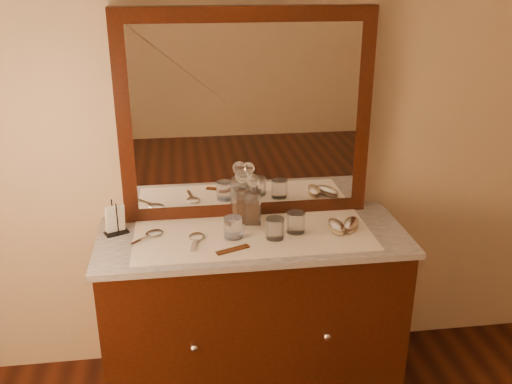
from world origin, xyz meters
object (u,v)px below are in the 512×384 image
Objects in this scene: decanter_right at (253,204)px; hand_mirror_inner at (196,238)px; comb at (233,250)px; hand_mirror_outer at (152,235)px; mirror_frame at (246,116)px; dresser_cabinet at (253,314)px; decanter_left at (242,202)px; pin_dish at (233,235)px; brush_near at (337,227)px; napkin_rack at (115,221)px; brush_far at (351,225)px.

hand_mirror_inner is at bearing -151.87° from decanter_right.
comb is at bearing -39.29° from hand_mirror_inner.
mirror_frame is at bearing 24.44° from hand_mirror_outer.
decanter_right reaches higher than dresser_cabinet.
decanter_left reaches higher than decanter_right.
pin_dish is 0.28× the size of decanter_left.
brush_near is 0.66m from hand_mirror_inner.
dresser_cabinet is 19.05× the size of pin_dish.
hand_mirror_outer is (-0.36, 0.19, 0.00)m from comb.
hand_mirror_outer is (-0.48, -0.09, -0.09)m from decanter_right.
mirror_frame reaches higher than comb.
decanter_left reaches higher than hand_mirror_outer.
dresser_cabinet is 0.55m from decanter_right.
comb is 0.40m from hand_mirror_outer.
decanter_left is at bearing 69.59° from pin_dish.
hand_mirror_inner is (0.20, -0.06, -0.00)m from hand_mirror_outer.
napkin_rack reaches higher than brush_far.
napkin_rack reaches higher than dresser_cabinet.
brush_far is at bearing -1.69° from dresser_cabinet.
decanter_right is (0.02, 0.12, 0.54)m from dresser_cabinet.
brush_near is at bearing 0.54° from hand_mirror_inner.
brush_near is (0.38, -0.14, -0.08)m from decanter_right.
brush_far is (0.45, -0.13, -0.08)m from decanter_right.
decanter_left reaches higher than comb.
mirror_frame reaches higher than dresser_cabinet.
pin_dish is 0.45× the size of brush_far.
mirror_frame is 16.33× the size of pin_dish.
dresser_cabinet is 0.57m from decanter_left.
decanter_right is at bearing 43.70° from comb.
mirror_frame is 0.62m from hand_mirror_inner.
napkin_rack is 0.85× the size of hand_mirror_inner.
decanter_left reaches higher than brush_far.
decanter_right is 0.50m from hand_mirror_outer.
brush_near is 0.07m from brush_far.
dresser_cabinet is 5.62× the size of decanter_right.
napkin_rack is 0.64× the size of decanter_right.
dresser_cabinet is at bearing 178.31° from brush_far.
napkin_rack is at bearing 159.29° from hand_mirror_outer.
mirror_frame is 4.54× the size of decanter_left.
dresser_cabinet is 0.81m from napkin_rack.
pin_dish is at bearing -128.79° from decanter_right.
comb is 0.59m from brush_far.
decanter_right is at bearing -27.18° from decanter_left.
pin_dish is 0.38m from hand_mirror_outer.
decanter_right reaches higher than brush_far.
pin_dish is 0.46× the size of napkin_rack.
comb is 0.62× the size of decanter_right.
pin_dish is at bearing 61.31° from comb.
decanter_left reaches higher than brush_near.
decanter_left is (-0.03, -0.10, -0.39)m from mirror_frame.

